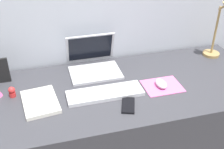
{
  "coord_description": "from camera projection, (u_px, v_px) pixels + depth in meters",
  "views": [
    {
      "loc": [
        -0.38,
        -1.25,
        1.63
      ],
      "look_at": [
        -0.04,
        0.0,
        0.83
      ],
      "focal_mm": 45.33,
      "sensor_mm": 36.0,
      "label": 1
    }
  ],
  "objects": [
    {
      "name": "back_wall",
      "position": [
        102.0,
        64.0,
        1.92
      ],
      "size": [
        2.91,
        0.05,
        1.37
      ],
      "primitive_type": "cube",
      "color": "#B2B7C1",
      "rests_on": "ground_plane"
    },
    {
      "name": "desk",
      "position": [
        118.0,
        136.0,
        1.77
      ],
      "size": [
        1.71,
        0.68,
        0.74
      ],
      "primitive_type": "cube",
      "color": "#38383D",
      "rests_on": "ground_plane"
    },
    {
      "name": "laptop",
      "position": [
        93.0,
        61.0,
        1.73
      ],
      "size": [
        0.3,
        0.27,
        0.21
      ],
      "color": "silver",
      "rests_on": "desk"
    },
    {
      "name": "keyboard",
      "position": [
        105.0,
        93.0,
        1.51
      ],
      "size": [
        0.41,
        0.13,
        0.02
      ],
      "primitive_type": "cube",
      "color": "silver",
      "rests_on": "desk"
    },
    {
      "name": "mousepad",
      "position": [
        162.0,
        86.0,
        1.59
      ],
      "size": [
        0.21,
        0.17,
        0.0
      ],
      "primitive_type": "cube",
      "color": "pink",
      "rests_on": "desk"
    },
    {
      "name": "mouse",
      "position": [
        161.0,
        84.0,
        1.57
      ],
      "size": [
        0.06,
        0.1,
        0.03
      ],
      "primitive_type": "ellipsoid",
      "color": "silver",
      "rests_on": "mousepad"
    },
    {
      "name": "cell_phone",
      "position": [
        129.0,
        105.0,
        1.43
      ],
      "size": [
        0.1,
        0.14,
        0.01
      ],
      "primitive_type": "cube",
      "rotation": [
        0.0,
        0.0,
        -0.34
      ],
      "color": "black",
      "rests_on": "desk"
    },
    {
      "name": "desk_lamp",
      "position": [
        218.0,
        31.0,
        1.8
      ],
      "size": [
        0.11,
        0.15,
        0.38
      ],
      "color": "#A5844C",
      "rests_on": "desk"
    },
    {
      "name": "notebook_pad",
      "position": [
        40.0,
        102.0,
        1.45
      ],
      "size": [
        0.2,
        0.26,
        0.02
      ],
      "primitive_type": "cube",
      "rotation": [
        0.0,
        0.0,
        0.12
      ],
      "color": "silver",
      "rests_on": "desk"
    },
    {
      "name": "toy_figurine_red",
      "position": [
        12.0,
        92.0,
        1.49
      ],
      "size": [
        0.04,
        0.04,
        0.06
      ],
      "color": "red",
      "rests_on": "desk"
    }
  ]
}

